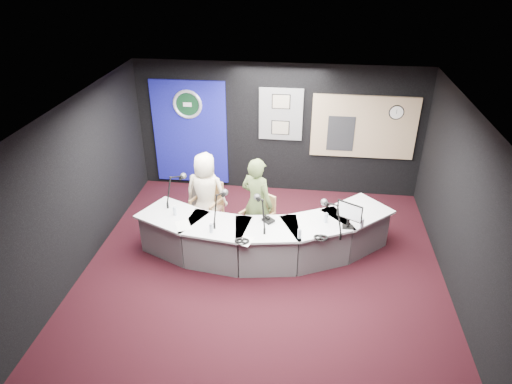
# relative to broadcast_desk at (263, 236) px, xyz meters

# --- Properties ---
(ground) EXTENTS (6.00, 6.00, 0.00)m
(ground) POSITION_rel_broadcast_desk_xyz_m (0.05, -0.55, -0.38)
(ground) COLOR black
(ground) RESTS_ON ground
(ceiling) EXTENTS (6.00, 6.00, 0.02)m
(ceiling) POSITION_rel_broadcast_desk_xyz_m (0.05, -0.55, 2.42)
(ceiling) COLOR silver
(ceiling) RESTS_ON ground
(wall_back) EXTENTS (6.00, 0.02, 2.80)m
(wall_back) POSITION_rel_broadcast_desk_xyz_m (0.05, 2.45, 1.02)
(wall_back) COLOR black
(wall_back) RESTS_ON ground
(wall_front) EXTENTS (6.00, 0.02, 2.80)m
(wall_front) POSITION_rel_broadcast_desk_xyz_m (0.05, -3.55, 1.02)
(wall_front) COLOR black
(wall_front) RESTS_ON ground
(wall_left) EXTENTS (0.02, 6.00, 2.80)m
(wall_left) POSITION_rel_broadcast_desk_xyz_m (-2.95, -0.55, 1.02)
(wall_left) COLOR black
(wall_left) RESTS_ON ground
(wall_right) EXTENTS (0.02, 6.00, 2.80)m
(wall_right) POSITION_rel_broadcast_desk_xyz_m (3.05, -0.55, 1.02)
(wall_right) COLOR black
(wall_right) RESTS_ON ground
(broadcast_desk) EXTENTS (4.50, 1.90, 0.75)m
(broadcast_desk) POSITION_rel_broadcast_desk_xyz_m (0.00, 0.00, 0.00)
(broadcast_desk) COLOR silver
(broadcast_desk) RESTS_ON ground
(backdrop_panel) EXTENTS (1.60, 0.05, 2.30)m
(backdrop_panel) POSITION_rel_broadcast_desk_xyz_m (-1.85, 2.42, 0.88)
(backdrop_panel) COLOR navy
(backdrop_panel) RESTS_ON wall_back
(agency_seal) EXTENTS (0.63, 0.07, 0.63)m
(agency_seal) POSITION_rel_broadcast_desk_xyz_m (-1.85, 2.38, 1.52)
(agency_seal) COLOR silver
(agency_seal) RESTS_ON backdrop_panel
(seal_center) EXTENTS (0.48, 0.01, 0.48)m
(seal_center) POSITION_rel_broadcast_desk_xyz_m (-1.85, 2.38, 1.52)
(seal_center) COLOR #0D321A
(seal_center) RESTS_ON backdrop_panel
(pinboard) EXTENTS (0.90, 0.04, 1.10)m
(pinboard) POSITION_rel_broadcast_desk_xyz_m (0.10, 2.42, 1.38)
(pinboard) COLOR slate
(pinboard) RESTS_ON wall_back
(framed_photo_upper) EXTENTS (0.34, 0.02, 0.27)m
(framed_photo_upper) POSITION_rel_broadcast_desk_xyz_m (0.10, 2.39, 1.65)
(framed_photo_upper) COLOR gray
(framed_photo_upper) RESTS_ON pinboard
(framed_photo_lower) EXTENTS (0.34, 0.02, 0.27)m
(framed_photo_lower) POSITION_rel_broadcast_desk_xyz_m (0.10, 2.39, 1.09)
(framed_photo_lower) COLOR gray
(framed_photo_lower) RESTS_ON pinboard
(booth_window_frame) EXTENTS (2.12, 0.06, 1.32)m
(booth_window_frame) POSITION_rel_broadcast_desk_xyz_m (1.80, 2.42, 1.18)
(booth_window_frame) COLOR tan
(booth_window_frame) RESTS_ON wall_back
(booth_glow) EXTENTS (2.00, 0.02, 1.20)m
(booth_glow) POSITION_rel_broadcast_desk_xyz_m (1.80, 2.41, 1.18)
(booth_glow) COLOR #FFC6A1
(booth_glow) RESTS_ON booth_window_frame
(equipment_rack) EXTENTS (0.55, 0.02, 0.75)m
(equipment_rack) POSITION_rel_broadcast_desk_xyz_m (1.35, 2.39, 1.03)
(equipment_rack) COLOR black
(equipment_rack) RESTS_ON booth_window_frame
(wall_clock) EXTENTS (0.28, 0.01, 0.28)m
(wall_clock) POSITION_rel_broadcast_desk_xyz_m (2.40, 2.39, 1.52)
(wall_clock) COLOR white
(wall_clock) RESTS_ON booth_window_frame
(armchair_left) EXTENTS (0.64, 0.64, 0.87)m
(armchair_left) POSITION_rel_broadcast_desk_xyz_m (-1.14, 0.67, 0.06)
(armchair_left) COLOR #A67D4C
(armchair_left) RESTS_ON ground
(armchair_right) EXTENTS (0.81, 0.81, 1.04)m
(armchair_right) POSITION_rel_broadcast_desk_xyz_m (-0.14, 0.30, 0.15)
(armchair_right) COLOR #A67D4C
(armchair_right) RESTS_ON ground
(draped_jacket) EXTENTS (0.50, 0.29, 0.70)m
(draped_jacket) POSITION_rel_broadcast_desk_xyz_m (-1.26, 0.90, 0.24)
(draped_jacket) COLOR slate
(draped_jacket) RESTS_ON armchair_left
(person_man) EXTENTS (0.80, 0.55, 1.57)m
(person_man) POSITION_rel_broadcast_desk_xyz_m (-1.14, 0.67, 0.41)
(person_man) COLOR #F8E8C7
(person_man) RESTS_ON ground
(person_woman) EXTENTS (0.74, 0.65, 1.71)m
(person_woman) POSITION_rel_broadcast_desk_xyz_m (-0.14, 0.30, 0.48)
(person_woman) COLOR #516334
(person_woman) RESTS_ON ground
(computer_monitor) EXTENTS (0.35, 0.22, 0.27)m
(computer_monitor) POSITION_rel_broadcast_desk_xyz_m (1.42, -0.14, 0.70)
(computer_monitor) COLOR black
(computer_monitor) RESTS_ON broadcast_desk
(desk_phone) EXTENTS (0.23, 0.23, 0.05)m
(desk_phone) POSITION_rel_broadcast_desk_xyz_m (0.10, -0.11, 0.40)
(desk_phone) COLOR black
(desk_phone) RESTS_ON broadcast_desk
(headphones_near) EXTENTS (0.21, 0.21, 0.03)m
(headphones_near) POSITION_rel_broadcast_desk_xyz_m (0.98, -0.50, 0.39)
(headphones_near) COLOR black
(headphones_near) RESTS_ON broadcast_desk
(headphones_far) EXTENTS (0.23, 0.23, 0.04)m
(headphones_far) POSITION_rel_broadcast_desk_xyz_m (-0.25, -0.75, 0.39)
(headphones_far) COLOR black
(headphones_far) RESTS_ON broadcast_desk
(paper_stack) EXTENTS (0.34, 0.39, 0.00)m
(paper_stack) POSITION_rel_broadcast_desk_xyz_m (-1.29, -0.41, 0.38)
(paper_stack) COLOR white
(paper_stack) RESTS_ON broadcast_desk
(notepad) EXTENTS (0.26, 0.32, 0.00)m
(notepad) POSITION_rel_broadcast_desk_xyz_m (-0.20, -0.73, 0.38)
(notepad) COLOR white
(notepad) RESTS_ON broadcast_desk
(boom_mic_a) EXTENTS (0.27, 0.72, 0.60)m
(boom_mic_a) POSITION_rel_broadcast_desk_xyz_m (-1.63, 0.41, 0.68)
(boom_mic_a) COLOR black
(boom_mic_a) RESTS_ON broadcast_desk
(boom_mic_b) EXTENTS (0.19, 0.74, 0.60)m
(boom_mic_b) POSITION_rel_broadcast_desk_xyz_m (-0.72, -0.12, 0.68)
(boom_mic_b) COLOR black
(boom_mic_b) RESTS_ON broadcast_desk
(boom_mic_c) EXTENTS (0.31, 0.71, 0.60)m
(boom_mic_c) POSITION_rel_broadcast_desk_xyz_m (-0.02, -0.19, 0.68)
(boom_mic_c) COLOR black
(boom_mic_c) RESTS_ON broadcast_desk
(boom_mic_d) EXTENTS (0.39, 0.68, 0.60)m
(boom_mic_d) POSITION_rel_broadcast_desk_xyz_m (1.15, -0.22, 0.68)
(boom_mic_d) COLOR black
(boom_mic_d) RESTS_ON broadcast_desk
(water_bottles) EXTENTS (3.22, 0.59, 0.18)m
(water_bottles) POSITION_rel_broadcast_desk_xyz_m (0.07, -0.28, 0.46)
(water_bottles) COLOR silver
(water_bottles) RESTS_ON broadcast_desk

